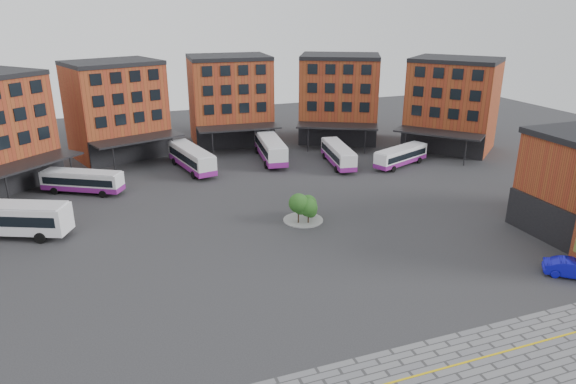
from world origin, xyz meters
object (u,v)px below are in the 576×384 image
object	(u,v)px
bus_a	(7,217)
blue_car	(573,269)
bus_e	(338,154)
tree_island	(305,207)
bus_f	(401,156)
bus_c	(192,158)
bus_d	(270,148)
bus_b	(82,181)

from	to	relation	value
bus_a	blue_car	size ratio (longest dim) A/B	2.64
blue_car	bus_e	bearing A→B (deg)	46.79
tree_island	bus_e	size ratio (longest dim) A/B	0.40
bus_f	bus_c	bearing A→B (deg)	-128.67
bus_a	tree_island	bearing A→B (deg)	-78.87
tree_island	bus_d	bearing A→B (deg)	80.58
bus_a	bus_f	distance (m)	51.44
bus_a	bus_f	xyz separation A→B (m)	(50.91, 7.35, -0.58)
bus_b	bus_f	xyz separation A→B (m)	(43.88, -3.78, -0.04)
bus_f	blue_car	bearing A→B (deg)	-28.45
bus_b	blue_car	xyz separation A→B (m)	(40.28, -37.53, -0.78)
bus_a	bus_f	size ratio (longest dim) A/B	1.25
bus_e	bus_d	bearing A→B (deg)	155.04
bus_d	bus_c	bearing A→B (deg)	-167.98
bus_b	bus_c	size ratio (longest dim) A/B	0.83
tree_island	bus_d	distance (m)	24.20
bus_b	bus_d	size ratio (longest dim) A/B	0.78
bus_b	blue_car	bearing A→B (deg)	-102.82
bus_e	bus_a	bearing A→B (deg)	-156.10
bus_a	blue_car	distance (m)	54.19
bus_c	bus_f	bearing A→B (deg)	-27.69
bus_e	bus_f	size ratio (longest dim) A/B	1.09
tree_island	bus_d	world-z (taller)	bus_d
bus_d	bus_f	size ratio (longest dim) A/B	1.27
bus_a	bus_f	world-z (taller)	bus_a
bus_d	blue_car	world-z (taller)	bus_d
tree_island	bus_a	size ratio (longest dim) A/B	0.35
bus_a	bus_b	xyz separation A→B (m)	(7.03, 11.13, -0.54)
bus_a	bus_c	world-z (taller)	bus_a
bus_b	tree_island	bearing A→B (deg)	-98.34
bus_b	bus_e	bearing A→B (deg)	-60.16
bus_b	bus_a	bearing A→B (deg)	177.89
tree_island	bus_e	bearing A→B (deg)	55.06
tree_island	bus_c	size ratio (longest dim) A/B	0.36
bus_c	bus_f	xyz separation A→B (m)	(29.24, -8.57, -0.27)
bus_b	bus_e	xyz separation A→B (m)	(35.42, -0.19, 0.08)
bus_b	bus_e	distance (m)	35.42
bus_c	bus_d	distance (m)	12.21
bus_a	bus_b	bearing A→B (deg)	-7.87
bus_f	bus_d	bearing A→B (deg)	-141.40
tree_island	bus_b	bearing A→B (deg)	141.50
bus_c	bus_f	world-z (taller)	bus_c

